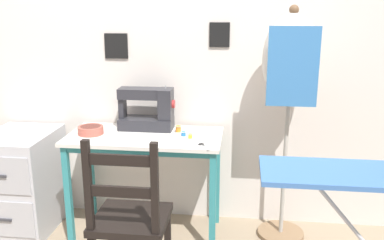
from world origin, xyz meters
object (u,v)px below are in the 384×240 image
object	(u,v)px
sewing_machine	(149,110)
scissors	(203,145)
fabric_bowl	(91,130)
dress_form	(290,71)
filing_cabinet	(24,181)
ironing_board	(382,182)
thread_spool_far_edge	(190,136)
thread_spool_near_machine	(178,129)
thread_spool_mid_table	(183,134)
wooden_chair	(130,221)

from	to	relation	value
sewing_machine	scissors	world-z (taller)	sewing_machine
fabric_bowl	dress_form	bearing A→B (deg)	4.35
filing_cabinet	ironing_board	size ratio (longest dim) A/B	0.63
thread_spool_far_edge	filing_cabinet	bearing A→B (deg)	178.31
thread_spool_near_machine	sewing_machine	bearing A→B (deg)	166.45
fabric_bowl	filing_cabinet	distance (m)	0.67
thread_spool_near_machine	dress_form	world-z (taller)	dress_form
thread_spool_mid_table	filing_cabinet	size ratio (longest dim) A/B	0.05
wooden_chair	dress_form	world-z (taller)	dress_form
thread_spool_near_machine	thread_spool_far_edge	size ratio (longest dim) A/B	1.38
thread_spool_near_machine	ironing_board	distance (m)	1.36
sewing_machine	dress_form	distance (m)	0.98
dress_form	fabric_bowl	bearing A→B (deg)	-175.65
scissors	thread_spool_near_machine	xyz separation A→B (m)	(-0.20, 0.27, 0.02)
scissors	ironing_board	xyz separation A→B (m)	(0.89, -0.54, 0.04)
thread_spool_mid_table	ironing_board	size ratio (longest dim) A/B	0.03
fabric_bowl	ironing_board	world-z (taller)	ironing_board
scissors	dress_form	distance (m)	0.73
thread_spool_far_edge	wooden_chair	xyz separation A→B (m)	(-0.25, -0.60, -0.30)
fabric_bowl	wooden_chair	xyz separation A→B (m)	(0.42, -0.62, -0.31)
scissors	dress_form	world-z (taller)	dress_form
scissors	wooden_chair	size ratio (longest dim) A/B	0.13
thread_spool_near_machine	wooden_chair	world-z (taller)	wooden_chair
fabric_bowl	filing_cabinet	xyz separation A→B (m)	(-0.53, 0.02, -0.40)
thread_spool_mid_table	thread_spool_far_edge	world-z (taller)	thread_spool_mid_table
thread_spool_near_machine	thread_spool_mid_table	bearing A→B (deg)	-61.76
thread_spool_near_machine	wooden_chair	xyz separation A→B (m)	(-0.16, -0.73, -0.31)
thread_spool_mid_table	fabric_bowl	bearing A→B (deg)	-177.85
thread_spool_far_edge	filing_cabinet	world-z (taller)	thread_spool_far_edge
dress_form	filing_cabinet	bearing A→B (deg)	-177.41
sewing_machine	wooden_chair	distance (m)	0.89
thread_spool_mid_table	filing_cabinet	xyz separation A→B (m)	(-1.15, -0.01, -0.39)
thread_spool_far_edge	ironing_board	distance (m)	1.20
fabric_bowl	sewing_machine	bearing A→B (deg)	24.02
thread_spool_mid_table	wooden_chair	bearing A→B (deg)	-107.55
filing_cabinet	thread_spool_near_machine	bearing A→B (deg)	4.99
fabric_bowl	thread_spool_mid_table	bearing A→B (deg)	2.15
scissors	filing_cabinet	xyz separation A→B (m)	(-1.30, 0.17, -0.38)
thread_spool_far_edge	sewing_machine	bearing A→B (deg)	149.36
scissors	filing_cabinet	distance (m)	1.37
thread_spool_far_edge	ironing_board	bearing A→B (deg)	-34.57
fabric_bowl	wooden_chair	world-z (taller)	wooden_chair
thread_spool_far_edge	ironing_board	size ratio (longest dim) A/B	0.03
dress_form	ironing_board	world-z (taller)	dress_form
scissors	ironing_board	distance (m)	1.04
sewing_machine	scissors	bearing A→B (deg)	-38.06
dress_form	scissors	bearing A→B (deg)	-154.13
fabric_bowl	thread_spool_near_machine	xyz separation A→B (m)	(0.58, 0.11, -0.01)
sewing_machine	filing_cabinet	world-z (taller)	sewing_machine
fabric_bowl	ironing_board	bearing A→B (deg)	-22.83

